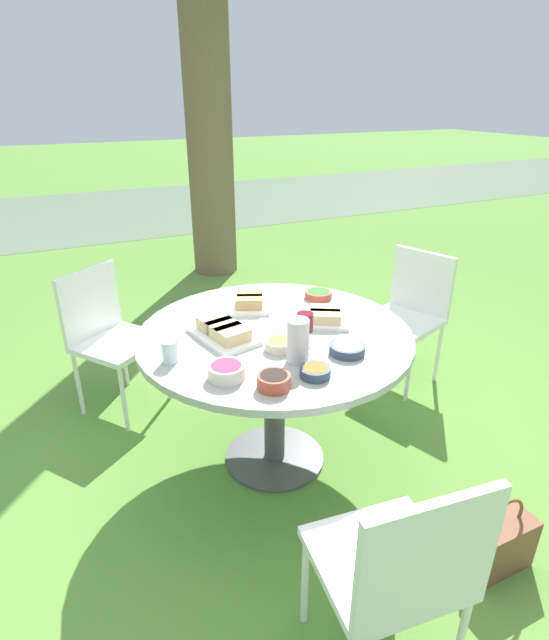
# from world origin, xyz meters

# --- Properties ---
(ground_plane) EXTENTS (40.00, 40.00, 0.00)m
(ground_plane) POSITION_xyz_m (0.00, 0.00, 0.00)
(ground_plane) COLOR #5B8C38
(river_strip) EXTENTS (40.00, 4.03, 0.01)m
(river_strip) POSITION_xyz_m (0.00, 6.81, 0.00)
(river_strip) COLOR #6B7F5B
(river_strip) RESTS_ON ground_plane
(tree_trunk_main) EXTENTS (0.47, 0.47, 3.78)m
(tree_trunk_main) POSITION_xyz_m (0.77, 3.19, 1.89)
(tree_trunk_main) COLOR brown
(tree_trunk_main) RESTS_ON ground_plane
(dining_table) EXTENTS (1.34, 1.34, 0.78)m
(dining_table) POSITION_xyz_m (0.00, 0.00, 0.67)
(dining_table) COLOR #4C4C51
(dining_table) RESTS_ON ground_plane
(chair_near_left) EXTENTS (0.48, 0.47, 0.89)m
(chair_near_left) POSITION_xyz_m (-0.13, -1.17, 0.52)
(chair_near_left) COLOR white
(chair_near_left) RESTS_ON ground_plane
(chair_near_right) EXTENTS (0.54, 0.55, 0.89)m
(chair_near_right) POSITION_xyz_m (1.20, 0.41, 0.52)
(chair_near_right) COLOR white
(chair_near_right) RESTS_ON ground_plane
(chair_far_back) EXTENTS (0.60, 0.60, 0.89)m
(chair_far_back) POSITION_xyz_m (-0.69, 0.92, 0.52)
(chair_far_back) COLOR white
(chair_far_back) RESTS_ON ground_plane
(water_pitcher) EXTENTS (0.10, 0.10, 0.20)m
(water_pitcher) POSITION_xyz_m (-0.04, -0.31, 0.88)
(water_pitcher) COLOR silver
(water_pitcher) RESTS_ON dining_table
(wine_glass) EXTENTS (0.08, 0.08, 0.17)m
(wine_glass) POSITION_xyz_m (0.06, -0.20, 0.90)
(wine_glass) COLOR silver
(wine_glass) RESTS_ON dining_table
(platter_bread_main) EXTENTS (0.31, 0.34, 0.08)m
(platter_bread_main) POSITION_xyz_m (0.01, 0.33, 0.81)
(platter_bread_main) COLOR white
(platter_bread_main) RESTS_ON dining_table
(platter_charcuterie) EXTENTS (0.28, 0.38, 0.08)m
(platter_charcuterie) POSITION_xyz_m (-0.25, 0.03, 0.81)
(platter_charcuterie) COLOR white
(platter_charcuterie) RESTS_ON dining_table
(platter_sandwich_side) EXTENTS (0.34, 0.36, 0.07)m
(platter_sandwich_side) POSITION_xyz_m (0.28, -0.00, 0.81)
(platter_sandwich_side) COLOR white
(platter_sandwich_side) RESTS_ON dining_table
(bowl_fries) EXTENTS (0.13, 0.13, 0.05)m
(bowl_fries) POSITION_xyz_m (-0.06, -0.18, 0.80)
(bowl_fries) COLOR beige
(bowl_fries) RESTS_ON dining_table
(bowl_salad) EXTENTS (0.15, 0.15, 0.04)m
(bowl_salad) POSITION_xyz_m (0.41, 0.29, 0.80)
(bowl_salad) COLOR #B74733
(bowl_salad) RESTS_ON dining_table
(bowl_olives) EXTENTS (0.13, 0.13, 0.06)m
(bowl_olives) POSITION_xyz_m (-0.22, -0.46, 0.81)
(bowl_olives) COLOR #B74733
(bowl_olives) RESTS_ON dining_table
(bowl_dip_red) EXTENTS (0.15, 0.15, 0.06)m
(bowl_dip_red) POSITION_xyz_m (-0.36, -0.31, 0.81)
(bowl_dip_red) COLOR beige
(bowl_dip_red) RESTS_ON dining_table
(bowl_dip_cream) EXTENTS (0.16, 0.16, 0.04)m
(bowl_dip_cream) POSITION_xyz_m (0.20, -0.34, 0.80)
(bowl_dip_cream) COLOR #334256
(bowl_dip_cream) RESTS_ON dining_table
(bowl_roasted_veg) EXTENTS (0.13, 0.13, 0.04)m
(bowl_roasted_veg) POSITION_xyz_m (-0.03, -0.45, 0.80)
(bowl_roasted_veg) COLOR #334256
(bowl_roasted_veg) RESTS_ON dining_table
(cup_water_near) EXTENTS (0.07, 0.07, 0.10)m
(cup_water_near) POSITION_xyz_m (-0.53, -0.08, 0.83)
(cup_water_near) COLOR silver
(cup_water_near) RESTS_ON dining_table
(handbag) EXTENTS (0.30, 0.14, 0.37)m
(handbag) POSITION_xyz_m (0.55, -1.02, 0.13)
(handbag) COLOR brown
(handbag) RESTS_ON ground_plane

